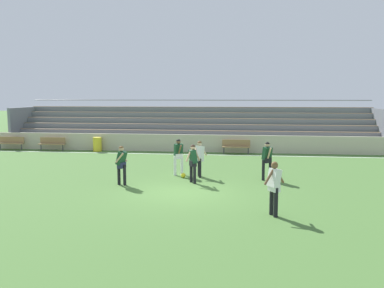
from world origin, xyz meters
name	(u,v)px	position (x,y,z in m)	size (l,w,h in m)	color
ground_plane	(182,193)	(0.00, 0.00, 0.00)	(160.00, 160.00, 0.00)	#477033
field_line_sideline	(206,155)	(0.00, 10.10, 0.00)	(44.00, 0.12, 0.01)	white
sideline_wall	(207,143)	(0.00, 11.34, 0.58)	(48.00, 0.16, 1.15)	beige
bleacher_stand	(192,126)	(-1.39, 14.15, 1.51)	(26.36, 4.13, 3.41)	#897051
bench_near_wall_gap	(52,143)	(-10.55, 10.79, 0.55)	(1.80, 0.40, 0.90)	#99754C
bench_far_left	(11,142)	(-13.53, 10.79, 0.55)	(1.80, 0.40, 0.90)	#99754C
bench_near_bin	(236,145)	(1.91, 10.79, 0.55)	(1.80, 0.40, 0.90)	#99754C
trash_bin	(97,144)	(-7.37, 10.84, 0.47)	(0.58, 0.58, 0.95)	yellow
player_dark_dropping_back	(178,154)	(-0.68, 3.43, 1.02)	(0.47, 0.72, 1.70)	white
player_dark_challenging	(193,160)	(0.21, 1.78, 0.98)	(0.62, 0.48, 1.65)	black
player_dark_deep_cover	(121,162)	(-2.69, 1.02, 0.98)	(0.47, 0.59, 1.64)	black
player_dark_wide_left	(267,157)	(3.37, 2.75, 1.02)	(0.49, 0.65, 1.70)	black
player_white_on_ball	(274,184)	(3.27, -2.65, 1.02)	(0.68, 0.49, 1.71)	black
player_white_trailing_run	(200,156)	(0.35, 3.11, 0.99)	(0.70, 0.47, 1.66)	black
soccer_ball	(183,175)	(-0.36, 2.80, 0.11)	(0.22, 0.22, 0.22)	yellow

